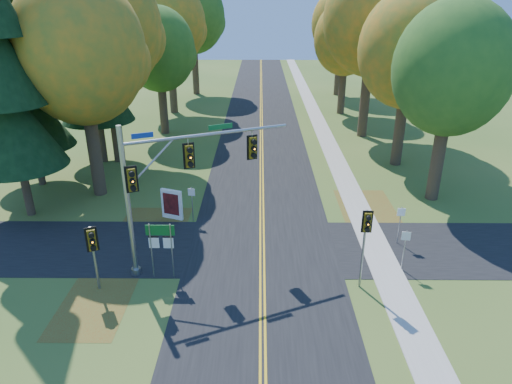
{
  "coord_description": "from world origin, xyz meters",
  "views": [
    {
      "loc": [
        -0.14,
        -19.61,
        12.7
      ],
      "look_at": [
        -0.34,
        2.26,
        3.2
      ],
      "focal_mm": 32.0,
      "sensor_mm": 36.0,
      "label": 1
    }
  ],
  "objects_px": {
    "route_sign_cluster": "(161,240)",
    "info_kiosk": "(172,204)",
    "traffic_mast": "(170,177)",
    "east_signal_pole": "(366,230)"
  },
  "relations": [
    {
      "from": "route_sign_cluster",
      "to": "traffic_mast",
      "type": "bearing_deg",
      "value": 67.34
    },
    {
      "from": "traffic_mast",
      "to": "route_sign_cluster",
      "type": "bearing_deg",
      "value": -137.23
    },
    {
      "from": "route_sign_cluster",
      "to": "info_kiosk",
      "type": "bearing_deg",
      "value": 96.77
    },
    {
      "from": "traffic_mast",
      "to": "east_signal_pole",
      "type": "distance_m",
      "value": 9.3
    },
    {
      "from": "traffic_mast",
      "to": "info_kiosk",
      "type": "height_order",
      "value": "traffic_mast"
    },
    {
      "from": "route_sign_cluster",
      "to": "info_kiosk",
      "type": "distance_m",
      "value": 6.51
    },
    {
      "from": "east_signal_pole",
      "to": "route_sign_cluster",
      "type": "xyz_separation_m",
      "value": [
        -9.38,
        0.87,
        -1.03
      ]
    },
    {
      "from": "traffic_mast",
      "to": "route_sign_cluster",
      "type": "xyz_separation_m",
      "value": [
        -0.46,
        -1.07,
        -2.78
      ]
    },
    {
      "from": "traffic_mast",
      "to": "info_kiosk",
      "type": "xyz_separation_m",
      "value": [
        -1.16,
        5.31,
        -3.9
      ]
    },
    {
      "from": "info_kiosk",
      "to": "traffic_mast",
      "type": "bearing_deg",
      "value": -56.48
    }
  ]
}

